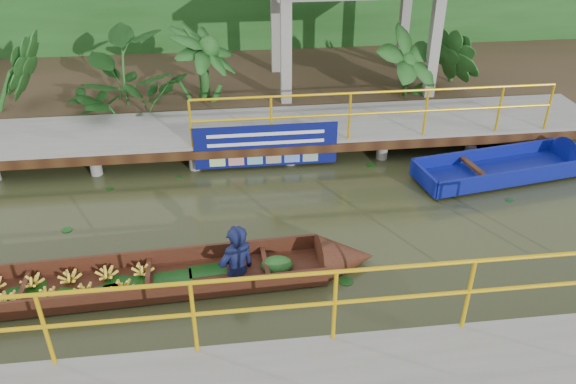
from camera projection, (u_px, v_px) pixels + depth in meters
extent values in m
plane|color=#2E3219|center=(251.00, 240.00, 9.54)|extent=(80.00, 80.00, 0.00)
cube|color=#37281B|center=(234.00, 80.00, 15.84)|extent=(30.00, 8.00, 0.45)
cube|color=gray|center=(240.00, 129.00, 12.28)|extent=(16.00, 2.00, 0.15)
cube|color=black|center=(243.00, 152.00, 11.46)|extent=(16.00, 0.12, 0.18)
cylinder|color=#D7A40B|center=(378.00, 92.00, 11.20)|extent=(7.50, 0.05, 0.05)
cylinder|color=#D7A40B|center=(376.00, 113.00, 11.43)|extent=(7.50, 0.05, 0.05)
cylinder|color=#D7A40B|center=(376.00, 115.00, 11.46)|extent=(0.05, 0.05, 1.00)
cylinder|color=gray|center=(45.00, 167.00, 11.32)|extent=(0.24, 0.24, 0.55)
cylinder|color=gray|center=(62.00, 135.00, 12.69)|extent=(0.24, 0.24, 0.55)
cylinder|color=gray|center=(145.00, 162.00, 11.53)|extent=(0.24, 0.24, 0.55)
cylinder|color=gray|center=(152.00, 130.00, 12.90)|extent=(0.24, 0.24, 0.55)
cylinder|color=gray|center=(243.00, 157.00, 11.73)|extent=(0.24, 0.24, 0.55)
cylinder|color=gray|center=(239.00, 126.00, 13.10)|extent=(0.24, 0.24, 0.55)
cylinder|color=gray|center=(337.00, 152.00, 11.94)|extent=(0.24, 0.24, 0.55)
cylinder|color=gray|center=(323.00, 122.00, 13.31)|extent=(0.24, 0.24, 0.55)
cylinder|color=gray|center=(427.00, 147.00, 12.15)|extent=(0.24, 0.24, 0.55)
cylinder|color=gray|center=(405.00, 118.00, 13.52)|extent=(0.24, 0.24, 0.55)
cylinder|color=gray|center=(515.00, 142.00, 12.36)|extent=(0.24, 0.24, 0.55)
cylinder|color=gray|center=(484.00, 114.00, 13.72)|extent=(0.24, 0.24, 0.55)
cylinder|color=gray|center=(243.00, 157.00, 11.73)|extent=(0.24, 0.24, 0.55)
cylinder|color=#D7A40B|center=(354.00, 270.00, 6.19)|extent=(10.00, 0.05, 0.05)
cylinder|color=#D7A40B|center=(352.00, 301.00, 6.42)|extent=(10.00, 0.05, 0.05)
cylinder|color=#D7A40B|center=(352.00, 305.00, 6.45)|extent=(0.05, 0.05, 1.00)
cube|color=gray|center=(286.00, 56.00, 13.21)|extent=(0.25, 0.25, 2.80)
cube|color=gray|center=(433.00, 51.00, 13.58)|extent=(0.25, 0.25, 2.80)
cube|color=gray|center=(276.00, 30.00, 15.26)|extent=(0.25, 0.25, 2.80)
cube|color=gray|center=(404.00, 26.00, 15.63)|extent=(0.25, 0.25, 2.80)
cube|color=#37150F|center=(88.00, 289.00, 8.35)|extent=(7.15, 1.22, 0.05)
cube|color=#37150F|center=(91.00, 264.00, 8.66)|extent=(7.12, 0.38, 0.30)
cube|color=#37150F|center=(82.00, 303.00, 7.91)|extent=(7.12, 0.38, 0.30)
cone|color=#37150F|center=(346.00, 259.00, 8.88)|extent=(0.93, 0.89, 0.85)
ellipsoid|color=#1A4616|center=(277.00, 265.00, 8.71)|extent=(0.52, 0.41, 0.23)
imported|color=#10163D|center=(234.00, 227.00, 8.22)|extent=(0.74, 0.65, 1.69)
cube|color=navy|center=(498.00, 172.00, 11.37)|extent=(3.50, 1.56, 0.11)
cube|color=navy|center=(485.00, 156.00, 11.72)|extent=(3.35, 0.63, 0.34)
cube|color=navy|center=(515.00, 178.00, 10.88)|extent=(3.35, 0.63, 0.34)
cube|color=navy|center=(424.00, 178.00, 10.88)|extent=(0.24, 1.01, 0.34)
cube|color=black|center=(475.00, 168.00, 11.14)|extent=(0.28, 1.02, 0.06)
cube|color=#0B105A|center=(266.00, 146.00, 11.43)|extent=(2.93, 0.03, 0.92)
cube|color=white|center=(266.00, 134.00, 11.27)|extent=(2.38, 0.01, 0.07)
cube|color=white|center=(266.00, 143.00, 11.38)|extent=(2.38, 0.01, 0.07)
imported|color=#1A4616|center=(5.00, 76.00, 12.86)|extent=(1.36, 1.36, 1.69)
imported|color=#1A4616|center=(116.00, 72.00, 13.12)|extent=(1.36, 1.36, 1.69)
imported|color=#1A4616|center=(202.00, 69.00, 13.33)|extent=(1.36, 1.36, 1.69)
imported|color=#1A4616|center=(406.00, 61.00, 13.85)|extent=(1.36, 1.36, 1.69)
imported|color=#1A4616|center=(465.00, 59.00, 14.00)|extent=(1.36, 1.36, 1.69)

